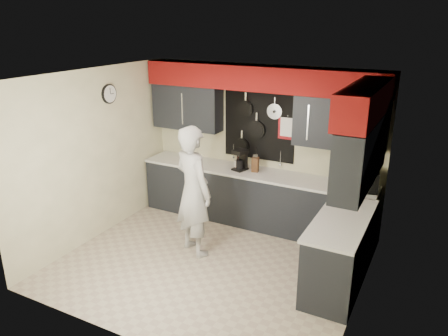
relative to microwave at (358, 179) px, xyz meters
The scene contains 10 objects.
ground 2.44m from the microwave, 139.00° to the right, with size 4.00×4.00×0.00m, color tan.
back_wall_assembly 1.90m from the microwave, behind, with size 4.00×0.36×2.60m.
right_wall_assembly 1.47m from the microwave, 80.19° to the right, with size 0.36×3.50×2.60m.
left_wall_assembly 3.92m from the microwave, 158.73° to the right, with size 0.05×3.50×2.60m.
base_cabinets 1.35m from the microwave, 165.28° to the right, with size 3.95×2.20×0.92m.
microwave is the anchor object (origin of this frame).
knife_block 1.63m from the microwave, behind, with size 0.11×0.11×0.24m, color #3C2213.
utensil_crock 1.95m from the microwave, behind, with size 0.11×0.11×0.14m, color white.
coffee_maker 1.88m from the microwave, behind, with size 0.24×0.27×0.34m.
person 2.39m from the microwave, 148.50° to the right, with size 0.70×0.46×1.91m, color #ACACAA.
Camera 1 is at (2.65, -4.69, 3.29)m, focal length 35.00 mm.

